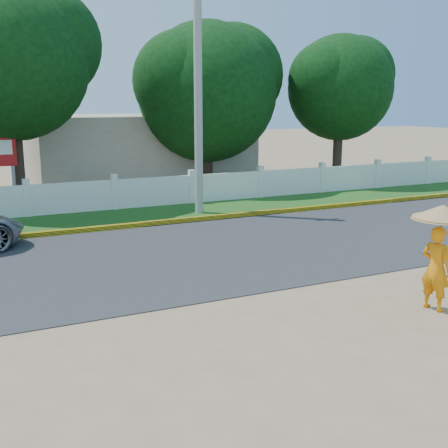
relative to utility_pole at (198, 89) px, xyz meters
name	(u,v)px	position (x,y,z in m)	size (l,w,h in m)	color
ground	(270,313)	(-2.51, -9.31, -4.25)	(120.00, 120.00, 0.00)	#9E8460
road	(182,254)	(-2.51, -4.81, -4.24)	(60.00, 7.00, 0.02)	#38383A
grass_verge	(126,217)	(-2.51, 0.44, -4.24)	(60.00, 3.50, 0.03)	#2D601E
curb	(141,225)	(-2.51, -1.26, -4.17)	(40.00, 0.18, 0.16)	yellow
fence	(115,195)	(-2.51, 1.89, -3.70)	(40.00, 0.10, 1.10)	silver
building_near	(139,148)	(0.49, 8.69, -2.65)	(10.00, 6.00, 3.20)	#B7AD99
utility_pole	(198,89)	(0.00, 0.00, 0.00)	(0.28, 0.28, 8.51)	#969693
monk_with_parasol	(439,242)	(0.39, -10.47, -2.94)	(1.10, 1.10, 2.01)	orange
tree_row	(5,78)	(-5.67, 4.76, 0.43)	(31.39, 7.53, 8.48)	#473828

